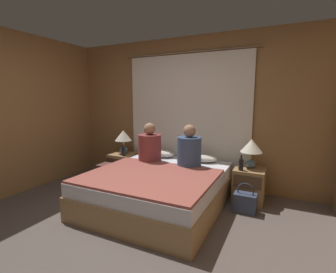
{
  "coord_description": "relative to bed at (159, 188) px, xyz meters",
  "views": [
    {
      "loc": [
        1.53,
        -1.86,
        1.48
      ],
      "look_at": [
        0.0,
        1.29,
        0.93
      ],
      "focal_mm": 26.0,
      "sensor_mm": 36.0,
      "label": 1
    }
  ],
  "objects": [
    {
      "name": "pillow_left",
      "position": [
        -0.37,
        0.77,
        0.3
      ],
      "size": [
        0.49,
        0.28,
        0.12
      ],
      "color": "silver",
      "rests_on": "bed"
    },
    {
      "name": "curtain_panel",
      "position": [
        0.0,
        1.01,
        0.88
      ],
      "size": [
        2.36,
        0.03,
        2.24
      ],
      "color": "silver",
      "rests_on": "ground_plane"
    },
    {
      "name": "nightstand_right",
      "position": [
        1.12,
        0.67,
        0.01
      ],
      "size": [
        0.42,
        0.44,
        0.49
      ],
      "color": "#937047",
      "rests_on": "ground_plane"
    },
    {
      "name": "wall_back",
      "position": [
        0.0,
        1.07,
        1.01
      ],
      "size": [
        4.52,
        0.06,
        2.5
      ],
      "color": "olive",
      "rests_on": "ground_plane"
    },
    {
      "name": "handbag_on_floor",
      "position": [
        1.12,
        0.29,
        -0.11
      ],
      "size": [
        0.28,
        0.18,
        0.4
      ],
      "color": "#333D56",
      "rests_on": "ground_plane"
    },
    {
      "name": "beer_bottle_on_left_stand",
      "position": [
        -0.99,
        0.54,
        0.33
      ],
      "size": [
        0.06,
        0.06,
        0.2
      ],
      "color": "black",
      "rests_on": "nightstand_left"
    },
    {
      "name": "ground_plane",
      "position": [
        0.0,
        -1.0,
        -0.24
      ],
      "size": [
        16.0,
        16.0,
        0.0
      ],
      "primitive_type": "plane",
      "color": "#564C47"
    },
    {
      "name": "backpack_on_floor",
      "position": [
        -1.11,
        0.24,
        -0.02
      ],
      "size": [
        0.33,
        0.26,
        0.39
      ],
      "color": "brown",
      "rests_on": "ground_plane"
    },
    {
      "name": "beer_bottle_on_right_stand",
      "position": [
        1.01,
        0.54,
        0.33
      ],
      "size": [
        0.07,
        0.07,
        0.22
      ],
      "color": "black",
      "rests_on": "nightstand_right"
    },
    {
      "name": "blanket_on_bed",
      "position": [
        0.0,
        -0.27,
        0.26
      ],
      "size": [
        1.62,
        1.31,
        0.03
      ],
      "color": "#994C42",
      "rests_on": "bed"
    },
    {
      "name": "person_left_in_bed",
      "position": [
        -0.39,
        0.42,
        0.49
      ],
      "size": [
        0.37,
        0.37,
        0.62
      ],
      "color": "brown",
      "rests_on": "bed"
    },
    {
      "name": "bed",
      "position": [
        0.0,
        0.0,
        0.0
      ],
      "size": [
        1.68,
        1.91,
        0.48
      ],
      "color": "#99754C",
      "rests_on": "ground_plane"
    },
    {
      "name": "person_right_in_bed",
      "position": [
        0.28,
        0.42,
        0.5
      ],
      "size": [
        0.35,
        0.35,
        0.63
      ],
      "color": "#38517A",
      "rests_on": "bed"
    },
    {
      "name": "lamp_left",
      "position": [
        -1.12,
        0.72,
        0.54
      ],
      "size": [
        0.31,
        0.31,
        0.42
      ],
      "color": "slate",
      "rests_on": "nightstand_left"
    },
    {
      "name": "pillow_right",
      "position": [
        0.37,
        0.77,
        0.3
      ],
      "size": [
        0.49,
        0.28,
        0.12
      ],
      "color": "silver",
      "rests_on": "bed"
    },
    {
      "name": "nightstand_left",
      "position": [
        -1.12,
        0.67,
        0.01
      ],
      "size": [
        0.42,
        0.44,
        0.49
      ],
      "color": "#937047",
      "rests_on": "ground_plane"
    },
    {
      "name": "lamp_right",
      "position": [
        1.12,
        0.72,
        0.54
      ],
      "size": [
        0.31,
        0.31,
        0.42
      ],
      "color": "slate",
      "rests_on": "nightstand_right"
    }
  ]
}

